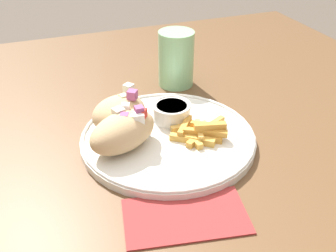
% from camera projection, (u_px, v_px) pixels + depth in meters
% --- Properties ---
extents(table, '(1.22, 1.22, 0.76)m').
position_uv_depth(table, '(181.00, 168.00, 0.78)').
color(table, brown).
rests_on(table, ground_plane).
extents(napkin, '(0.19, 0.13, 0.00)m').
position_uv_depth(napkin, '(186.00, 216.00, 0.56)').
color(napkin, maroon).
rests_on(napkin, table).
extents(plate, '(0.31, 0.31, 0.02)m').
position_uv_depth(plate, '(168.00, 137.00, 0.71)').
color(plate, white).
rests_on(plate, table).
extents(pita_sandwich_near, '(0.15, 0.13, 0.07)m').
position_uv_depth(pita_sandwich_near, '(123.00, 131.00, 0.66)').
color(pita_sandwich_near, tan).
rests_on(pita_sandwich_near, plate).
extents(pita_sandwich_far, '(0.13, 0.11, 0.07)m').
position_uv_depth(pita_sandwich_far, '(119.00, 112.00, 0.71)').
color(pita_sandwich_far, tan).
rests_on(pita_sandwich_far, plate).
extents(fries_pile, '(0.12, 0.09, 0.03)m').
position_uv_depth(fries_pile, '(199.00, 132.00, 0.70)').
color(fries_pile, gold).
rests_on(fries_pile, plate).
extents(sauce_ramekin, '(0.07, 0.07, 0.03)m').
position_uv_depth(sauce_ramekin, '(172.00, 111.00, 0.74)').
color(sauce_ramekin, white).
rests_on(sauce_ramekin, plate).
extents(water_glass, '(0.08, 0.08, 0.12)m').
position_uv_depth(water_glass, '(176.00, 61.00, 0.88)').
color(water_glass, '#8CCC93').
rests_on(water_glass, table).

